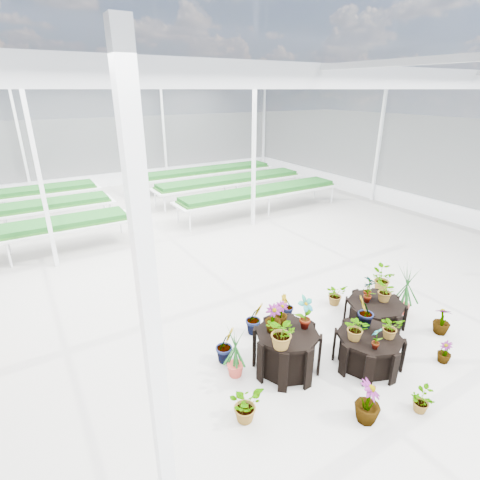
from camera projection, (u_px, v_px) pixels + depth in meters
ground_plane at (238, 304)px, 7.88m from camera, size 24.00×24.00×0.00m
greenhouse_shell at (238, 201)px, 7.03m from camera, size 18.00×24.00×4.50m
steel_frame at (238, 201)px, 7.03m from camera, size 18.00×24.00×4.50m
nursery_benches at (134, 203)px, 13.41m from camera, size 16.00×7.00×0.84m
plinth_tall at (286, 351)px, 5.93m from camera, size 1.06×1.06×0.70m
plinth_mid at (368, 350)px, 6.06m from camera, size 1.10×1.10×0.56m
plinth_low at (374, 313)px, 7.11m from camera, size 1.14×1.14×0.48m
nursery_plants at (337, 320)px, 6.43m from camera, size 4.98×3.15×1.27m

